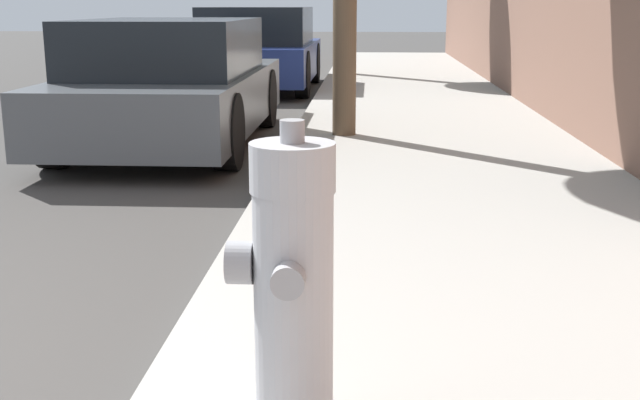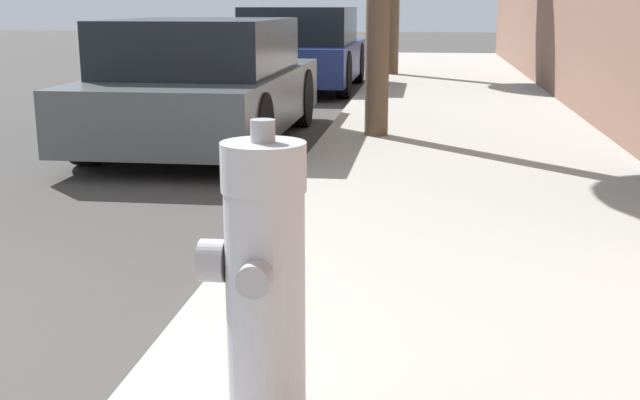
# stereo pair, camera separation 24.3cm
# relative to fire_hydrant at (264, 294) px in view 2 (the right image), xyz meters

# --- Properties ---
(fire_hydrant) EXTENTS (0.38, 0.37, 0.97)m
(fire_hydrant) POSITION_rel_fire_hydrant_xyz_m (0.00, 0.00, 0.00)
(fire_hydrant) COLOR #97979C
(fire_hydrant) RESTS_ON sidewalk_slab
(parked_car_near) EXTENTS (1.74, 4.09, 1.26)m
(parked_car_near) POSITION_rel_fire_hydrant_xyz_m (-1.76, 5.76, 0.05)
(parked_car_near) COLOR #4C5156
(parked_car_near) RESTS_ON ground_plane
(parked_car_mid) EXTENTS (1.86, 3.95, 1.36)m
(parked_car_mid) POSITION_rel_fire_hydrant_xyz_m (-1.63, 11.24, 0.10)
(parked_car_mid) COLOR navy
(parked_car_mid) RESTS_ON ground_plane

